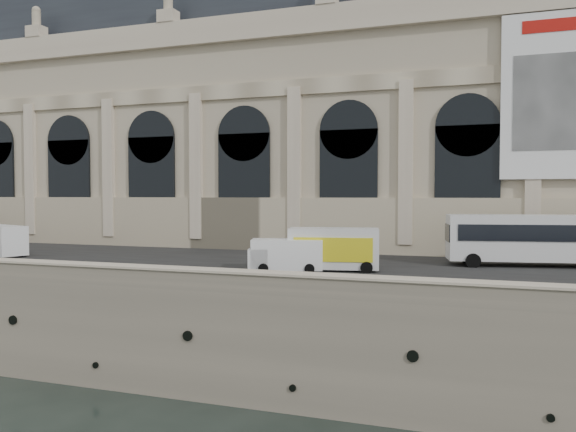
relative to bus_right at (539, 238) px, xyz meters
name	(u,v)px	position (x,y,z in m)	size (l,w,h in m)	color
ground	(157,397)	(-21.06, -17.35, -8.12)	(260.00, 260.00, 0.00)	black
quay	(322,267)	(-21.06, 17.65, -5.12)	(160.00, 70.00, 6.00)	gray
street	(252,261)	(-21.06, -3.35, -2.09)	(160.00, 24.00, 0.06)	#2D2D2D
parapet	(161,277)	(-21.06, -16.75, -1.51)	(160.00, 1.40, 1.21)	gray
museum	(260,118)	(-27.04, 13.51, 11.60)	(69.00, 18.70, 29.10)	#C4B596
bus_right	(539,238)	(0.00, 0.00, 0.00)	(13.12, 4.87, 3.79)	silver
van_c	(283,255)	(-16.80, -8.23, -0.99)	(5.32, 3.14, 2.23)	white
box_truck	(328,249)	(-14.01, -6.78, -0.64)	(7.64, 3.71, 2.95)	silver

